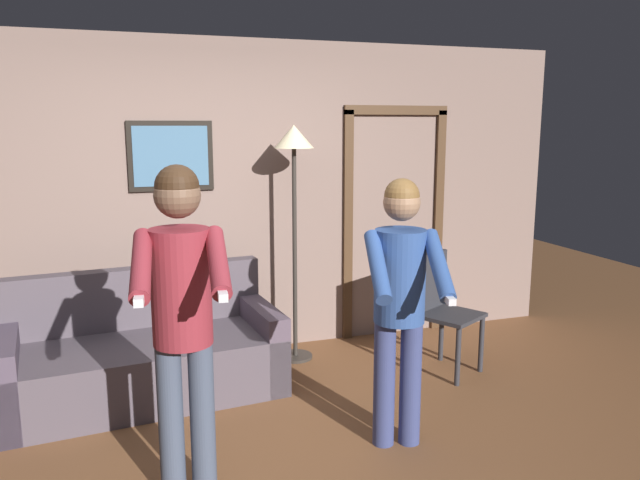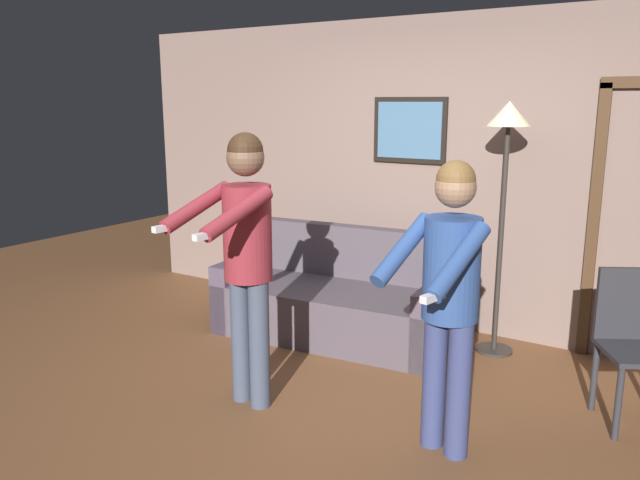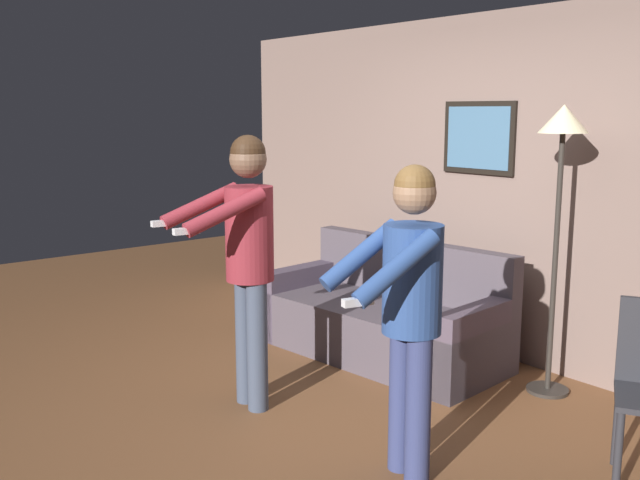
{
  "view_description": "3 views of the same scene",
  "coord_description": "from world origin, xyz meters",
  "px_view_note": "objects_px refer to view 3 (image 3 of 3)",
  "views": [
    {
      "loc": [
        -0.77,
        -3.16,
        1.93
      ],
      "look_at": [
        0.32,
        0.05,
        1.29
      ],
      "focal_mm": 35.0,
      "sensor_mm": 36.0,
      "label": 1
    },
    {
      "loc": [
        1.9,
        -3.02,
        1.91
      ],
      "look_at": [
        -0.05,
        0.09,
        1.09
      ],
      "focal_mm": 35.0,
      "sensor_mm": 36.0,
      "label": 2
    },
    {
      "loc": [
        3.18,
        -2.51,
        1.88
      ],
      "look_at": [
        0.15,
        -0.03,
        1.16
      ],
      "focal_mm": 40.0,
      "sensor_mm": 36.0,
      "label": 3
    }
  ],
  "objects_px": {
    "couch": "(385,320)",
    "person_standing_right": "(409,296)",
    "torchiere_lamp": "(561,158)",
    "person_standing_left": "(247,245)"
  },
  "relations": [
    {
      "from": "torchiere_lamp",
      "to": "person_standing_right",
      "type": "relative_size",
      "value": 1.18
    },
    {
      "from": "couch",
      "to": "person_standing_right",
      "type": "distance_m",
      "value": 1.99
    },
    {
      "from": "couch",
      "to": "person_standing_right",
      "type": "height_order",
      "value": "person_standing_right"
    },
    {
      "from": "couch",
      "to": "torchiere_lamp",
      "type": "bearing_deg",
      "value": 15.33
    },
    {
      "from": "couch",
      "to": "person_standing_right",
      "type": "relative_size",
      "value": 1.22
    },
    {
      "from": "person_standing_right",
      "to": "torchiere_lamp",
      "type": "bearing_deg",
      "value": 96.46
    },
    {
      "from": "torchiere_lamp",
      "to": "person_standing_left",
      "type": "distance_m",
      "value": 2.08
    },
    {
      "from": "person_standing_right",
      "to": "person_standing_left",
      "type": "bearing_deg",
      "value": -174.21
    },
    {
      "from": "person_standing_left",
      "to": "person_standing_right",
      "type": "height_order",
      "value": "person_standing_left"
    },
    {
      "from": "couch",
      "to": "person_standing_left",
      "type": "distance_m",
      "value": 1.57
    }
  ]
}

